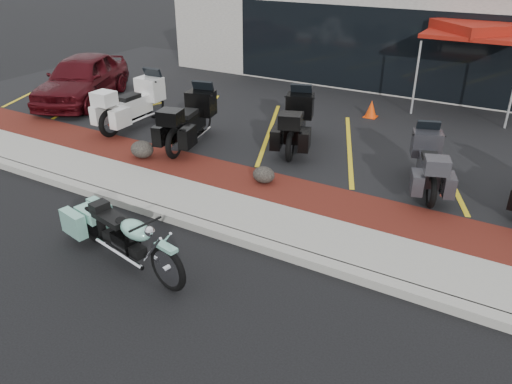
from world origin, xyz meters
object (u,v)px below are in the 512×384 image
Objects in this scene: parked_car at (82,78)px; popup_canopy at (479,30)px; touring_white at (154,93)px; traffic_cone at (371,109)px; hero_cruiser at (167,262)px.

popup_canopy reaches higher than parked_car.
touring_white reaches higher than traffic_cone.
parked_car is 8.66× the size of traffic_cone.
touring_white is 0.70× the size of popup_canopy.
popup_canopy reaches higher than touring_white.
hero_cruiser is at bearing -58.56° from parked_car.
hero_cruiser is 0.81× the size of popup_canopy.
touring_white is 0.58× the size of parked_car.
touring_white is 9.15m from popup_canopy.
popup_canopy is (2.21, 10.98, 1.90)m from hero_cruiser.
popup_canopy is at bearing 3.63° from parked_car.
popup_canopy is at bearing -55.30° from touring_white.
parked_car is (-8.12, 5.92, 0.37)m from hero_cruiser.
popup_canopy is (2.14, 2.14, 2.00)m from traffic_cone.
touring_white is at bearing -165.18° from popup_canopy.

